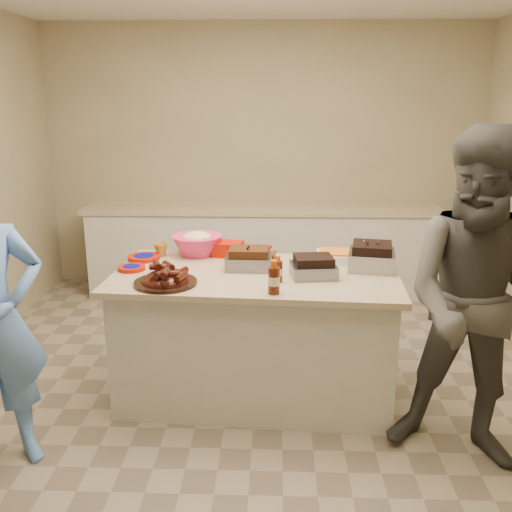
{
  "coord_description": "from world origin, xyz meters",
  "views": [
    {
      "loc": [
        0.13,
        -3.49,
        2.0
      ],
      "look_at": [
        0.0,
        0.1,
        0.98
      ],
      "focal_mm": 40.0,
      "sensor_mm": 36.0,
      "label": 1
    }
  ],
  "objects_px": {
    "mustard_bottle": "(241,266)",
    "guest_gray": "(465,456)",
    "rib_platter": "(166,284)",
    "island": "(256,393)",
    "coleslaw_bowl": "(197,255)",
    "bbq_bottle_b": "(278,282)",
    "bbq_bottle_a": "(274,294)",
    "plastic_cup": "(161,256)",
    "guest_blue": "(7,462)",
    "roasting_pan": "(371,269)"
  },
  "relations": [
    {
      "from": "mustard_bottle",
      "to": "guest_gray",
      "type": "relative_size",
      "value": 0.07
    },
    {
      "from": "rib_platter",
      "to": "guest_gray",
      "type": "bearing_deg",
      "value": -13.36
    },
    {
      "from": "island",
      "to": "coleslaw_bowl",
      "type": "xyz_separation_m",
      "value": [
        -0.44,
        0.42,
        0.88
      ]
    },
    {
      "from": "island",
      "to": "rib_platter",
      "type": "height_order",
      "value": "rib_platter"
    },
    {
      "from": "bbq_bottle_b",
      "to": "mustard_bottle",
      "type": "xyz_separation_m",
      "value": [
        -0.25,
        0.34,
        0.0
      ]
    },
    {
      "from": "bbq_bottle_a",
      "to": "plastic_cup",
      "type": "distance_m",
      "value": 1.13
    },
    {
      "from": "rib_platter",
      "to": "guest_blue",
      "type": "height_order",
      "value": "rib_platter"
    },
    {
      "from": "coleslaw_bowl",
      "to": "mustard_bottle",
      "type": "height_order",
      "value": "coleslaw_bowl"
    },
    {
      "from": "island",
      "to": "bbq_bottle_b",
      "type": "distance_m",
      "value": 0.91
    },
    {
      "from": "plastic_cup",
      "to": "island",
      "type": "bearing_deg",
      "value": -28.74
    },
    {
      "from": "island",
      "to": "bbq_bottle_a",
      "type": "bearing_deg",
      "value": -69.38
    },
    {
      "from": "guest_gray",
      "to": "coleslaw_bowl",
      "type": "bearing_deg",
      "value": 167.07
    },
    {
      "from": "island",
      "to": "rib_platter",
      "type": "xyz_separation_m",
      "value": [
        -0.55,
        -0.25,
        0.88
      ]
    },
    {
      "from": "island",
      "to": "guest_gray",
      "type": "relative_size",
      "value": 1.0
    },
    {
      "from": "coleslaw_bowl",
      "to": "guest_gray",
      "type": "distance_m",
      "value": 2.17
    },
    {
      "from": "rib_platter",
      "to": "guest_blue",
      "type": "relative_size",
      "value": 0.23
    },
    {
      "from": "mustard_bottle",
      "to": "plastic_cup",
      "type": "bearing_deg",
      "value": 159.32
    },
    {
      "from": "plastic_cup",
      "to": "guest_blue",
      "type": "relative_size",
      "value": 0.06
    },
    {
      "from": "bbq_bottle_a",
      "to": "plastic_cup",
      "type": "bearing_deg",
      "value": 136.31
    },
    {
      "from": "rib_platter",
      "to": "mustard_bottle",
      "type": "relative_size",
      "value": 3.06
    },
    {
      "from": "island",
      "to": "guest_blue",
      "type": "distance_m",
      "value": 1.6
    },
    {
      "from": "bbq_bottle_a",
      "to": "mustard_bottle",
      "type": "relative_size",
      "value": 1.59
    },
    {
      "from": "guest_blue",
      "to": "plastic_cup",
      "type": "bearing_deg",
      "value": 20.23
    },
    {
      "from": "coleslaw_bowl",
      "to": "guest_gray",
      "type": "relative_size",
      "value": 0.19
    },
    {
      "from": "roasting_pan",
      "to": "guest_gray",
      "type": "xyz_separation_m",
      "value": [
        0.46,
        -0.79,
        -0.88
      ]
    },
    {
      "from": "coleslaw_bowl",
      "to": "guest_blue",
      "type": "bearing_deg",
      "value": -127.41
    },
    {
      "from": "bbq_bottle_b",
      "to": "coleslaw_bowl",
      "type": "bearing_deg",
      "value": 134.22
    },
    {
      "from": "island",
      "to": "mustard_bottle",
      "type": "height_order",
      "value": "mustard_bottle"
    },
    {
      "from": "roasting_pan",
      "to": "coleslaw_bowl",
      "type": "relative_size",
      "value": 0.83
    },
    {
      "from": "bbq_bottle_a",
      "to": "plastic_cup",
      "type": "height_order",
      "value": "bbq_bottle_a"
    },
    {
      "from": "bbq_bottle_b",
      "to": "mustard_bottle",
      "type": "relative_size",
      "value": 1.31
    },
    {
      "from": "mustard_bottle",
      "to": "plastic_cup",
      "type": "xyz_separation_m",
      "value": [
        -0.59,
        0.22,
        0.0
      ]
    },
    {
      "from": "coleslaw_bowl",
      "to": "guest_blue",
      "type": "distance_m",
      "value": 1.78
    },
    {
      "from": "bbq_bottle_a",
      "to": "mustard_bottle",
      "type": "bearing_deg",
      "value": 112.15
    },
    {
      "from": "coleslaw_bowl",
      "to": "bbq_bottle_a",
      "type": "distance_m",
      "value": 0.99
    },
    {
      "from": "plastic_cup",
      "to": "mustard_bottle",
      "type": "bearing_deg",
      "value": -20.68
    },
    {
      "from": "guest_blue",
      "to": "coleslaw_bowl",
      "type": "bearing_deg",
      "value": 12.58
    },
    {
      "from": "roasting_pan",
      "to": "coleslaw_bowl",
      "type": "height_order",
      "value": "coleslaw_bowl"
    },
    {
      "from": "bbq_bottle_b",
      "to": "plastic_cup",
      "type": "relative_size",
      "value": 1.68
    },
    {
      "from": "bbq_bottle_b",
      "to": "plastic_cup",
      "type": "xyz_separation_m",
      "value": [
        -0.84,
        0.56,
        0.0
      ]
    },
    {
      "from": "guest_blue",
      "to": "guest_gray",
      "type": "relative_size",
      "value": 0.91
    },
    {
      "from": "coleslaw_bowl",
      "to": "plastic_cup",
      "type": "bearing_deg",
      "value": -172.14
    },
    {
      "from": "bbq_bottle_b",
      "to": "rib_platter",
      "type": "bearing_deg",
      "value": -174.24
    },
    {
      "from": "guest_blue",
      "to": "mustard_bottle",
      "type": "bearing_deg",
      "value": -2.56
    },
    {
      "from": "mustard_bottle",
      "to": "rib_platter",
      "type": "bearing_deg",
      "value": -137.0
    },
    {
      "from": "roasting_pan",
      "to": "plastic_cup",
      "type": "distance_m",
      "value": 1.49
    },
    {
      "from": "coleslaw_bowl",
      "to": "bbq_bottle_a",
      "type": "bearing_deg",
      "value": -55.64
    },
    {
      "from": "roasting_pan",
      "to": "guest_blue",
      "type": "bearing_deg",
      "value": -146.76
    },
    {
      "from": "island",
      "to": "guest_gray",
      "type": "height_order",
      "value": "island"
    },
    {
      "from": "rib_platter",
      "to": "mustard_bottle",
      "type": "height_order",
      "value": "rib_platter"
    }
  ]
}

